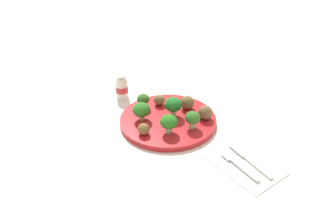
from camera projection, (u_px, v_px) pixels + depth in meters
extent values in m
plane|color=silver|center=(168.00, 122.00, 0.96)|extent=(4.00, 4.00, 0.00)
cylinder|color=red|center=(168.00, 120.00, 0.96)|extent=(0.28, 0.28, 0.02)
cylinder|color=#8EC37E|center=(169.00, 130.00, 0.89)|extent=(0.02, 0.02, 0.02)
ellipsoid|color=#29731E|center=(169.00, 122.00, 0.87)|extent=(0.05, 0.05, 0.04)
cylinder|color=#9CC882|center=(192.00, 125.00, 0.91)|extent=(0.02, 0.02, 0.02)
ellipsoid|color=#316722|center=(193.00, 118.00, 0.89)|extent=(0.04, 0.04, 0.03)
cylinder|color=#95CD7B|center=(172.00, 112.00, 0.96)|extent=(0.02, 0.02, 0.02)
ellipsoid|color=#1F6926|center=(172.00, 104.00, 0.95)|extent=(0.05, 0.05, 0.04)
cylinder|color=#A4C57E|center=(142.00, 117.00, 0.94)|extent=(0.01, 0.01, 0.01)
ellipsoid|color=#2D7121|center=(141.00, 110.00, 0.93)|extent=(0.05, 0.05, 0.04)
cylinder|color=#92B76B|center=(143.00, 105.00, 1.00)|extent=(0.02, 0.02, 0.02)
ellipsoid|color=#346422|center=(143.00, 99.00, 0.98)|extent=(0.04, 0.04, 0.03)
sphere|color=brown|center=(159.00, 100.00, 1.01)|extent=(0.03, 0.03, 0.03)
sphere|color=brown|center=(187.00, 102.00, 0.99)|extent=(0.04, 0.04, 0.04)
sphere|color=brown|center=(144.00, 129.00, 0.88)|extent=(0.03, 0.03, 0.03)
sphere|color=brown|center=(205.00, 112.00, 0.94)|extent=(0.04, 0.04, 0.04)
cube|color=white|center=(245.00, 165.00, 0.80)|extent=(0.17, 0.12, 0.01)
cube|color=silver|center=(245.00, 170.00, 0.78)|extent=(0.09, 0.02, 0.01)
cube|color=silver|center=(228.00, 156.00, 0.82)|extent=(0.03, 0.02, 0.01)
cube|color=white|center=(258.00, 167.00, 0.79)|extent=(0.09, 0.02, 0.01)
cube|color=silver|center=(238.00, 150.00, 0.84)|extent=(0.06, 0.02, 0.01)
cylinder|color=white|center=(122.00, 88.00, 1.07)|extent=(0.04, 0.04, 0.07)
cylinder|color=red|center=(122.00, 89.00, 1.07)|extent=(0.04, 0.04, 0.02)
cylinder|color=silver|center=(121.00, 77.00, 1.05)|extent=(0.03, 0.03, 0.01)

